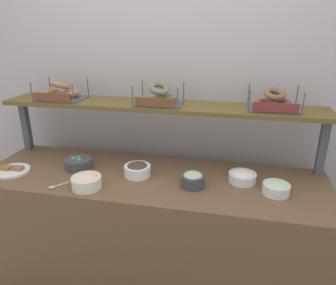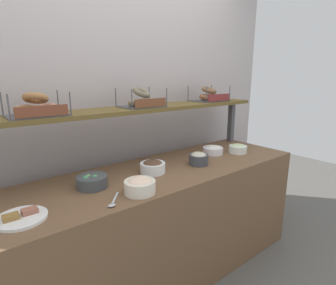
# 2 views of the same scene
# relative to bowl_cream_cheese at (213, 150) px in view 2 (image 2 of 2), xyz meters

# --- Properties ---
(ground_plane) EXTENTS (8.00, 8.00, 0.00)m
(ground_plane) POSITION_rel_bowl_cream_cheese_xyz_m (-0.59, -0.06, -0.89)
(ground_plane) COLOR #595651
(back_wall) EXTENTS (3.50, 0.06, 2.40)m
(back_wall) POSITION_rel_bowl_cream_cheese_xyz_m (-0.59, 0.49, 0.31)
(back_wall) COLOR #BAAFAE
(back_wall) RESTS_ON ground_plane
(deli_counter) EXTENTS (2.30, 0.70, 0.85)m
(deli_counter) POSITION_rel_bowl_cream_cheese_xyz_m (-0.59, -0.06, -0.46)
(deli_counter) COLOR brown
(deli_counter) RESTS_ON ground_plane
(shelf_riser_right) EXTENTS (0.05, 0.05, 0.40)m
(shelf_riser_right) POSITION_rel_bowl_cream_cheese_xyz_m (0.50, 0.21, 0.16)
(shelf_riser_right) COLOR #4C4C51
(shelf_riser_right) RESTS_ON deli_counter
(upper_shelf) EXTENTS (2.26, 0.32, 0.03)m
(upper_shelf) POSITION_rel_bowl_cream_cheese_xyz_m (-0.59, 0.21, 0.38)
(upper_shelf) COLOR brown
(upper_shelf) RESTS_ON shelf_riser_left
(bowl_cream_cheese) EXTENTS (0.17, 0.17, 0.07)m
(bowl_cream_cheese) POSITION_rel_bowl_cream_cheese_xyz_m (0.00, 0.00, 0.00)
(bowl_cream_cheese) COLOR white
(bowl_cream_cheese) RESTS_ON deli_counter
(bowl_veggie_mix) EXTENTS (0.19, 0.19, 0.08)m
(bowl_veggie_mix) POSITION_rel_bowl_cream_cheese_xyz_m (-1.12, -0.04, 0.00)
(bowl_veggie_mix) COLOR #404548
(bowl_veggie_mix) RESTS_ON deli_counter
(bowl_chocolate_spread) EXTENTS (0.18, 0.18, 0.09)m
(bowl_chocolate_spread) POSITION_rel_bowl_cream_cheese_xyz_m (-0.68, -0.06, 0.01)
(bowl_chocolate_spread) COLOR white
(bowl_chocolate_spread) RESTS_ON deli_counter
(bowl_potato_salad) EXTENTS (0.18, 0.18, 0.09)m
(bowl_potato_salad) POSITION_rel_bowl_cream_cheese_xyz_m (-0.93, -0.29, 0.01)
(bowl_potato_salad) COLOR silver
(bowl_potato_salad) RESTS_ON deli_counter
(bowl_tuna_salad) EXTENTS (0.15, 0.15, 0.10)m
(bowl_tuna_salad) POSITION_rel_bowl_cream_cheese_xyz_m (-0.30, -0.13, 0.01)
(bowl_tuna_salad) COLOR #3B3F46
(bowl_tuna_salad) RESTS_ON deli_counter
(bowl_scallion_spread) EXTENTS (0.16, 0.16, 0.08)m
(bowl_scallion_spread) POSITION_rel_bowl_cream_cheese_xyz_m (0.19, -0.12, 0.00)
(bowl_scallion_spread) COLOR silver
(bowl_scallion_spread) RESTS_ON deli_counter
(serving_plate_white) EXTENTS (0.23, 0.23, 0.04)m
(serving_plate_white) POSITION_rel_bowl_cream_cheese_xyz_m (-1.54, -0.19, -0.03)
(serving_plate_white) COLOR white
(serving_plate_white) RESTS_ON deli_counter
(serving_spoon_near_plate) EXTENTS (0.13, 0.14, 0.01)m
(serving_spoon_near_plate) POSITION_rel_bowl_cream_cheese_xyz_m (-1.12, -0.31, -0.03)
(serving_spoon_near_plate) COLOR #B7B7BC
(serving_spoon_near_plate) RESTS_ON deli_counter
(bagel_basket_everything) EXTENTS (0.33, 0.24, 0.15)m
(bagel_basket_everything) POSITION_rel_bowl_cream_cheese_xyz_m (-1.33, 0.19, 0.44)
(bagel_basket_everything) COLOR #4C4C51
(bagel_basket_everything) RESTS_ON upper_shelf
(bagel_basket_poppy) EXTENTS (0.31, 0.24, 0.16)m
(bagel_basket_poppy) POSITION_rel_bowl_cream_cheese_xyz_m (-0.59, 0.20, 0.44)
(bagel_basket_poppy) COLOR #4C4C51
(bagel_basket_poppy) RESTS_ON upper_shelf
(bagel_basket_cinnamon_raisin) EXTENTS (0.32, 0.26, 0.14)m
(bagel_basket_cinnamon_raisin) POSITION_rel_bowl_cream_cheese_xyz_m (0.16, 0.22, 0.44)
(bagel_basket_cinnamon_raisin) COLOR #4C4C51
(bagel_basket_cinnamon_raisin) RESTS_ON upper_shelf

